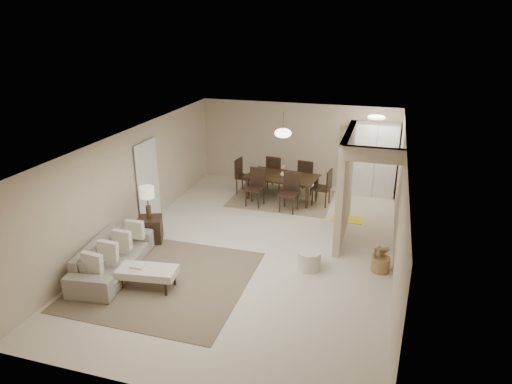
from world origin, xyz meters
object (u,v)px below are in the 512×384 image
(side_table, at_px, (150,230))
(ottoman_bench, at_px, (147,272))
(dining_table, at_px, (282,187))
(wicker_basket, at_px, (381,264))
(pantry_cabinet, at_px, (375,160))
(round_pouf, at_px, (309,260))
(sofa, at_px, (112,257))

(side_table, bearing_deg, ottoman_bench, -62.76)
(ottoman_bench, xyz_separation_m, dining_table, (1.38, 5.20, 0.03))
(side_table, height_order, wicker_basket, side_table)
(ottoman_bench, distance_m, wicker_basket, 4.64)
(pantry_cabinet, bearing_deg, wicker_basket, -84.87)
(ottoman_bench, height_order, round_pouf, ottoman_bench)
(round_pouf, relative_size, dining_table, 0.25)
(dining_table, bearing_deg, side_table, -115.90)
(ottoman_bench, bearing_deg, wicker_basket, 16.07)
(pantry_cabinet, xyz_separation_m, dining_table, (-2.47, -1.12, -0.70))
(sofa, distance_m, ottoman_bench, 1.00)
(dining_table, bearing_deg, pantry_cabinet, 32.09)
(wicker_basket, bearing_deg, pantry_cabinet, 95.13)
(pantry_cabinet, distance_m, side_table, 6.64)
(sofa, relative_size, ottoman_bench, 1.94)
(sofa, relative_size, round_pouf, 4.58)
(side_table, bearing_deg, sofa, -91.97)
(wicker_basket, relative_size, dining_table, 0.19)
(wicker_basket, bearing_deg, dining_table, 130.66)
(round_pouf, height_order, wicker_basket, round_pouf)
(pantry_cabinet, distance_m, ottoman_bench, 7.44)
(ottoman_bench, bearing_deg, round_pouf, 21.21)
(sofa, relative_size, side_table, 3.93)
(ottoman_bench, relative_size, side_table, 2.03)
(ottoman_bench, height_order, wicker_basket, ottoman_bench)
(sofa, xyz_separation_m, ottoman_bench, (0.95, -0.30, -0.01))
(round_pouf, xyz_separation_m, dining_table, (-1.45, 3.64, 0.15))
(round_pouf, distance_m, dining_table, 3.92)
(pantry_cabinet, relative_size, dining_table, 1.07)
(side_table, relative_size, round_pouf, 1.17)
(sofa, xyz_separation_m, round_pouf, (3.78, 1.26, -0.14))
(pantry_cabinet, relative_size, wicker_basket, 5.70)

